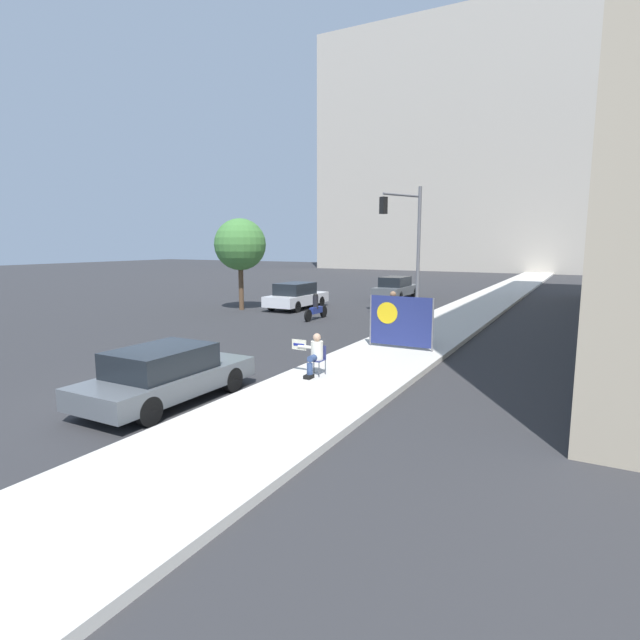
{
  "coord_description": "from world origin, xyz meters",
  "views": [
    {
      "loc": [
        9.33,
        -8.56,
        3.81
      ],
      "look_at": [
        0.86,
        6.98,
        1.07
      ],
      "focal_mm": 28.0,
      "sensor_mm": 36.0,
      "label": 1
    }
  ],
  "objects_px": {
    "pedestrian_behind": "(393,315)",
    "protest_banner": "(400,321)",
    "traffic_light_pole": "(406,233)",
    "car_on_road_midblock": "(396,288)",
    "motorcycle_on_road": "(316,308)",
    "seated_protester": "(315,353)",
    "parked_car_curbside": "(166,374)",
    "car_on_road_nearest": "(296,296)",
    "street_tree_near_curb": "(240,245)"
  },
  "relations": [
    {
      "from": "protest_banner",
      "to": "car_on_road_nearest",
      "type": "distance_m",
      "value": 12.64
    },
    {
      "from": "motorcycle_on_road",
      "to": "traffic_light_pole",
      "type": "bearing_deg",
      "value": 22.47
    },
    {
      "from": "parked_car_curbside",
      "to": "motorcycle_on_road",
      "type": "xyz_separation_m",
      "value": [
        -3.24,
        13.26,
        -0.13
      ]
    },
    {
      "from": "seated_protester",
      "to": "protest_banner",
      "type": "relative_size",
      "value": 0.51
    },
    {
      "from": "car_on_road_nearest",
      "to": "car_on_road_midblock",
      "type": "bearing_deg",
      "value": 68.99
    },
    {
      "from": "pedestrian_behind",
      "to": "motorcycle_on_road",
      "type": "xyz_separation_m",
      "value": [
        -5.54,
        4.01,
        -0.56
      ]
    },
    {
      "from": "pedestrian_behind",
      "to": "motorcycle_on_road",
      "type": "relative_size",
      "value": 0.84
    },
    {
      "from": "pedestrian_behind",
      "to": "parked_car_curbside",
      "type": "relative_size",
      "value": 0.41
    },
    {
      "from": "pedestrian_behind",
      "to": "car_on_road_midblock",
      "type": "height_order",
      "value": "pedestrian_behind"
    },
    {
      "from": "pedestrian_behind",
      "to": "street_tree_near_curb",
      "type": "distance_m",
      "value": 12.56
    },
    {
      "from": "protest_banner",
      "to": "traffic_light_pole",
      "type": "height_order",
      "value": "traffic_light_pole"
    },
    {
      "from": "car_on_road_nearest",
      "to": "street_tree_near_curb",
      "type": "relative_size",
      "value": 0.87
    },
    {
      "from": "seated_protester",
      "to": "car_on_road_nearest",
      "type": "relative_size",
      "value": 0.26
    },
    {
      "from": "traffic_light_pole",
      "to": "seated_protester",
      "type": "bearing_deg",
      "value": -82.8
    },
    {
      "from": "seated_protester",
      "to": "parked_car_curbside",
      "type": "distance_m",
      "value": 4.01
    },
    {
      "from": "traffic_light_pole",
      "to": "motorcycle_on_road",
      "type": "height_order",
      "value": "traffic_light_pole"
    },
    {
      "from": "car_on_road_nearest",
      "to": "protest_banner",
      "type": "bearing_deg",
      "value": -42.17
    },
    {
      "from": "seated_protester",
      "to": "protest_banner",
      "type": "height_order",
      "value": "protest_banner"
    },
    {
      "from": "seated_protester",
      "to": "street_tree_near_curb",
      "type": "distance_m",
      "value": 15.98
    },
    {
      "from": "pedestrian_behind",
      "to": "car_on_road_nearest",
      "type": "bearing_deg",
      "value": 64.77
    },
    {
      "from": "car_on_road_midblock",
      "to": "street_tree_near_curb",
      "type": "bearing_deg",
      "value": -119.62
    },
    {
      "from": "pedestrian_behind",
      "to": "motorcycle_on_road",
      "type": "height_order",
      "value": "pedestrian_behind"
    },
    {
      "from": "pedestrian_behind",
      "to": "protest_banner",
      "type": "xyz_separation_m",
      "value": [
        0.8,
        -1.4,
        0.01
      ]
    },
    {
      "from": "traffic_light_pole",
      "to": "car_on_road_midblock",
      "type": "xyz_separation_m",
      "value": [
        -3.9,
        9.57,
        -3.56
      ]
    },
    {
      "from": "traffic_light_pole",
      "to": "parked_car_curbside",
      "type": "bearing_deg",
      "value": -93.01
    },
    {
      "from": "pedestrian_behind",
      "to": "street_tree_near_curb",
      "type": "height_order",
      "value": "street_tree_near_curb"
    },
    {
      "from": "seated_protester",
      "to": "parked_car_curbside",
      "type": "bearing_deg",
      "value": -117.23
    },
    {
      "from": "pedestrian_behind",
      "to": "traffic_light_pole",
      "type": "bearing_deg",
      "value": 29.37
    },
    {
      "from": "seated_protester",
      "to": "motorcycle_on_road",
      "type": "relative_size",
      "value": 0.53
    },
    {
      "from": "seated_protester",
      "to": "traffic_light_pole",
      "type": "bearing_deg",
      "value": 104.12
    },
    {
      "from": "pedestrian_behind",
      "to": "motorcycle_on_road",
      "type": "distance_m",
      "value": 6.86
    },
    {
      "from": "motorcycle_on_road",
      "to": "street_tree_near_curb",
      "type": "xyz_separation_m",
      "value": [
        -5.58,
        1.21,
        3.15
      ]
    },
    {
      "from": "pedestrian_behind",
      "to": "traffic_light_pole",
      "type": "height_order",
      "value": "traffic_light_pole"
    },
    {
      "from": "street_tree_near_curb",
      "to": "motorcycle_on_road",
      "type": "bearing_deg",
      "value": -12.24
    },
    {
      "from": "traffic_light_pole",
      "to": "street_tree_near_curb",
      "type": "relative_size",
      "value": 1.2
    },
    {
      "from": "street_tree_near_curb",
      "to": "protest_banner",
      "type": "bearing_deg",
      "value": -29.05
    },
    {
      "from": "traffic_light_pole",
      "to": "parked_car_curbside",
      "type": "relative_size",
      "value": 1.39
    },
    {
      "from": "protest_banner",
      "to": "parked_car_curbside",
      "type": "bearing_deg",
      "value": -111.61
    },
    {
      "from": "parked_car_curbside",
      "to": "car_on_road_nearest",
      "type": "height_order",
      "value": "car_on_road_nearest"
    },
    {
      "from": "protest_banner",
      "to": "street_tree_near_curb",
      "type": "distance_m",
      "value": 13.88
    },
    {
      "from": "seated_protester",
      "to": "car_on_road_nearest",
      "type": "distance_m",
      "value": 15.54
    },
    {
      "from": "motorcycle_on_road",
      "to": "protest_banner",
      "type": "bearing_deg",
      "value": -40.47
    },
    {
      "from": "street_tree_near_curb",
      "to": "parked_car_curbside",
      "type": "bearing_deg",
      "value": -58.65
    },
    {
      "from": "seated_protester",
      "to": "motorcycle_on_road",
      "type": "height_order",
      "value": "seated_protester"
    },
    {
      "from": "seated_protester",
      "to": "pedestrian_behind",
      "type": "distance_m",
      "value": 5.94
    },
    {
      "from": "traffic_light_pole",
      "to": "car_on_road_midblock",
      "type": "height_order",
      "value": "traffic_light_pole"
    },
    {
      "from": "protest_banner",
      "to": "street_tree_near_curb",
      "type": "bearing_deg",
      "value": 150.95
    },
    {
      "from": "pedestrian_behind",
      "to": "protest_banner",
      "type": "relative_size",
      "value": 0.8
    },
    {
      "from": "car_on_road_nearest",
      "to": "pedestrian_behind",
      "type": "bearing_deg",
      "value": -39.57
    },
    {
      "from": "protest_banner",
      "to": "traffic_light_pole",
      "type": "bearing_deg",
      "value": 108.18
    }
  ]
}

